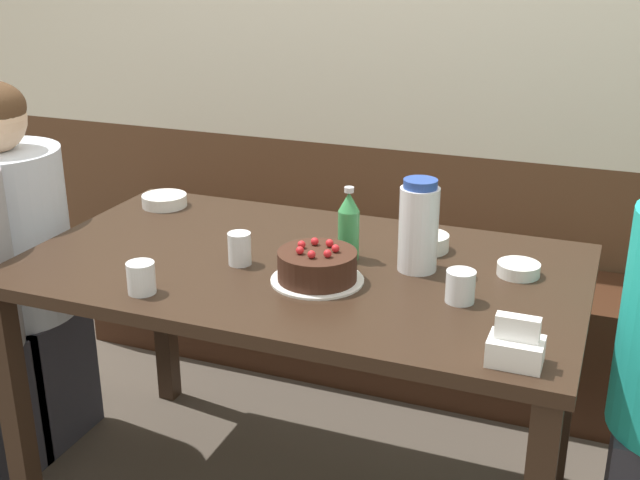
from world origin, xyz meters
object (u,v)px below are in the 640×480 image
object	(u,v)px
bowl_rice_small	(518,269)
glass_shot_small	(141,278)
bowl_side_dish	(164,200)
glass_tumbler_short	(460,286)
bench_seat	(387,318)
bowl_soup_white	(427,242)
water_pitcher	(419,226)
soju_bottle	(349,225)
napkin_holder	(516,347)
birthday_cake	(317,267)
person_pale_blue_shirt	(13,270)
glass_water_tall	(240,249)

from	to	relation	value
bowl_rice_small	glass_shot_small	distance (m)	0.94
bowl_side_dish	glass_tumbler_short	distance (m)	1.09
bench_seat	bowl_rice_small	distance (m)	1.06
bowl_soup_white	bowl_rice_small	distance (m)	0.27
water_pitcher	soju_bottle	world-z (taller)	water_pitcher
napkin_holder	glass_shot_small	size ratio (longest dim) A/B	1.41
bowl_rice_small	glass_tumbler_short	distance (m)	0.24
bowl_soup_white	bowl_side_dish	distance (m)	0.88
birthday_cake	napkin_holder	size ratio (longest dim) A/B	2.13
glass_shot_small	birthday_cake	bearing A→B (deg)	30.62
soju_bottle	person_pale_blue_shirt	xyz separation A→B (m)	(-1.10, -0.06, -0.27)
bowl_soup_white	glass_shot_small	distance (m)	0.78
soju_bottle	glass_tumbler_short	distance (m)	0.38
bowl_soup_white	glass_water_tall	bearing A→B (deg)	-147.34
water_pitcher	bowl_soup_white	size ratio (longest dim) A/B	2.03
bowl_side_dish	glass_shot_small	world-z (taller)	glass_shot_small
soju_bottle	person_pale_blue_shirt	bearing A→B (deg)	-176.87
bench_seat	bowl_soup_white	distance (m)	0.89
bowl_rice_small	bowl_soup_white	bearing A→B (deg)	161.59
bowl_soup_white	person_pale_blue_shirt	distance (m)	1.31
water_pitcher	napkin_holder	bearing A→B (deg)	-52.46
person_pale_blue_shirt	soju_bottle	bearing A→B (deg)	3.13
bowl_rice_small	person_pale_blue_shirt	world-z (taller)	person_pale_blue_shirt
glass_water_tall	person_pale_blue_shirt	xyz separation A→B (m)	(-0.85, 0.08, -0.22)
bench_seat	napkin_holder	xyz separation A→B (m)	(0.61, -1.17, 0.58)
soju_bottle	bowl_side_dish	size ratio (longest dim) A/B	1.40
glass_water_tall	napkin_holder	bearing A→B (deg)	-19.75
bowl_side_dish	glass_water_tall	xyz separation A→B (m)	(0.44, -0.35, 0.02)
bench_seat	water_pitcher	distance (m)	1.06
bowl_soup_white	glass_shot_small	bearing A→B (deg)	-137.32
bowl_soup_white	glass_water_tall	distance (m)	0.51
napkin_holder	bowl_soup_white	world-z (taller)	napkin_holder
water_pitcher	glass_shot_small	size ratio (longest dim) A/B	3.11
birthday_cake	person_pale_blue_shirt	xyz separation A→B (m)	(-1.08, 0.11, -0.22)
bench_seat	birthday_cake	bearing A→B (deg)	-84.77
soju_bottle	glass_water_tall	distance (m)	0.29
bowl_side_dish	glass_water_tall	distance (m)	0.56
bowl_rice_small	bowl_side_dish	bearing A→B (deg)	172.22
water_pitcher	person_pale_blue_shirt	bearing A→B (deg)	-177.69
bench_seat	napkin_holder	distance (m)	1.44
glass_shot_small	person_pale_blue_shirt	world-z (taller)	person_pale_blue_shirt
bowl_rice_small	person_pale_blue_shirt	size ratio (longest dim) A/B	0.09
bench_seat	soju_bottle	size ratio (longest dim) A/B	12.13
glass_tumbler_short	glass_water_tall	bearing A→B (deg)	178.07
bench_seat	glass_water_tall	xyz separation A→B (m)	(-0.15, -0.90, 0.59)
water_pitcher	soju_bottle	distance (m)	0.19
bench_seat	birthday_cake	xyz separation A→B (m)	(0.09, -0.93, 0.58)
napkin_holder	glass_shot_small	bearing A→B (deg)	178.65
bowl_rice_small	glass_tumbler_short	xyz separation A→B (m)	(-0.11, -0.21, 0.02)
bench_seat	person_pale_blue_shirt	xyz separation A→B (m)	(-0.99, -0.82, 0.37)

